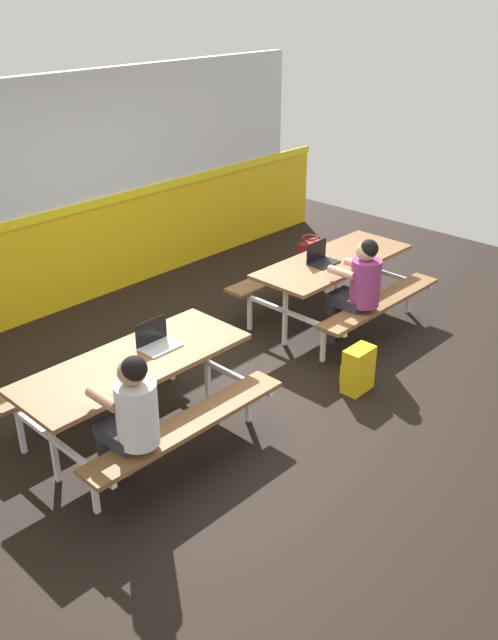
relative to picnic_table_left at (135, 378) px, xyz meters
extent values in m
cube|color=black|center=(1.43, 0.08, -0.59)|extent=(10.00, 10.00, 0.02)
cube|color=yellow|center=(1.43, 2.67, -0.03)|extent=(8.00, 0.12, 1.10)
cube|color=yellow|center=(1.43, 2.60, 0.57)|extent=(8.00, 0.03, 0.10)
cube|color=silver|center=(1.43, 2.67, 1.32)|extent=(6.72, 0.12, 1.40)
cube|color=brown|center=(0.00, 0.00, 0.14)|extent=(1.95, 0.77, 0.04)
cube|color=brown|center=(-0.01, -0.63, -0.15)|extent=(1.85, 0.30, 0.04)
cube|color=brown|center=(0.01, 0.63, -0.15)|extent=(1.85, 0.30, 0.04)
cube|color=white|center=(-0.79, 0.01, -0.23)|extent=(0.04, 0.04, 0.70)
cube|color=white|center=(-0.79, 0.01, -0.19)|extent=(0.06, 1.55, 0.04)
cube|color=white|center=(-0.80, -0.50, -0.37)|extent=(0.04, 0.04, 0.41)
cube|color=white|center=(-0.79, 0.52, -0.37)|extent=(0.04, 0.04, 0.41)
cube|color=white|center=(0.79, -0.01, -0.23)|extent=(0.04, 0.04, 0.70)
cube|color=white|center=(0.79, -0.01, -0.19)|extent=(0.06, 1.55, 0.04)
cube|color=white|center=(0.79, -0.52, -0.37)|extent=(0.04, 0.04, 0.41)
cube|color=white|center=(0.80, 0.50, -0.37)|extent=(0.04, 0.04, 0.41)
cube|color=brown|center=(2.86, 0.16, 0.14)|extent=(1.95, 0.77, 0.04)
cube|color=brown|center=(2.86, -0.48, -0.15)|extent=(1.85, 0.30, 0.04)
cube|color=brown|center=(2.87, 0.79, -0.15)|extent=(1.85, 0.30, 0.04)
cube|color=white|center=(2.07, 0.17, -0.23)|extent=(0.04, 0.04, 0.70)
cube|color=white|center=(2.07, 0.17, -0.19)|extent=(0.06, 1.55, 0.04)
cube|color=white|center=(2.07, -0.34, -0.37)|extent=(0.04, 0.04, 0.41)
cube|color=white|center=(2.08, 0.67, -0.37)|extent=(0.04, 0.04, 0.41)
cube|color=white|center=(3.65, 0.15, -0.23)|extent=(0.04, 0.04, 0.70)
cube|color=white|center=(3.65, 0.15, -0.19)|extent=(0.06, 1.55, 0.04)
cube|color=white|center=(3.65, -0.36, -0.37)|extent=(0.04, 0.04, 0.41)
cube|color=white|center=(3.66, 0.66, -0.37)|extent=(0.04, 0.04, 0.41)
cylinder|color=#2D2D38|center=(-0.55, -0.31, -0.35)|extent=(0.11, 0.11, 0.45)
cylinder|color=#2D2D38|center=(-0.37, -0.31, -0.35)|extent=(0.11, 0.11, 0.45)
cube|color=#2D2D38|center=(-0.46, -0.46, -0.07)|extent=(0.30, 0.38, 0.12)
cylinder|color=silver|center=(-0.47, -0.63, 0.17)|extent=(0.30, 0.30, 0.48)
cylinder|color=#A57A5B|center=(-0.60, -0.43, 0.27)|extent=(0.08, 0.30, 0.08)
cylinder|color=#A57A5B|center=(-0.32, -0.43, 0.27)|extent=(0.08, 0.30, 0.08)
sphere|color=#A57A5B|center=(-0.47, -0.61, 0.50)|extent=(0.20, 0.20, 0.20)
sphere|color=black|center=(-0.47, -0.64, 0.54)|extent=(0.18, 0.18, 0.18)
cylinder|color=#2D2D38|center=(2.45, -0.15, -0.35)|extent=(0.11, 0.11, 0.45)
cylinder|color=#2D2D38|center=(2.63, -0.15, -0.35)|extent=(0.11, 0.11, 0.45)
cube|color=#2D2D38|center=(2.54, -0.30, -0.07)|extent=(0.30, 0.38, 0.12)
cylinder|color=#8C3372|center=(2.54, -0.47, 0.17)|extent=(0.30, 0.30, 0.48)
cylinder|color=tan|center=(2.40, -0.27, 0.27)|extent=(0.08, 0.30, 0.08)
cylinder|color=tan|center=(2.68, -0.28, 0.27)|extent=(0.08, 0.30, 0.08)
sphere|color=tan|center=(2.54, -0.45, 0.50)|extent=(0.20, 0.20, 0.20)
sphere|color=black|center=(2.54, -0.48, 0.54)|extent=(0.18, 0.18, 0.18)
cube|color=silver|center=(0.27, 0.00, 0.17)|extent=(0.32, 0.22, 0.01)
cube|color=black|center=(0.27, 0.10, 0.28)|extent=(0.32, 0.01, 0.21)
cube|color=black|center=(2.68, 0.16, 0.17)|extent=(0.32, 0.22, 0.01)
cube|color=black|center=(2.68, 0.27, 0.28)|extent=(0.32, 0.01, 0.21)
cube|color=yellow|center=(1.86, -0.91, -0.36)|extent=(0.30, 0.18, 0.44)
cube|color=yellow|center=(1.86, -0.80, -0.42)|extent=(0.21, 0.04, 0.19)
cube|color=maroon|center=(3.95, 1.34, -0.40)|extent=(0.34, 0.14, 0.36)
torus|color=maroon|center=(3.95, 1.34, -0.16)|extent=(0.21, 0.21, 0.02)
camera|label=1|loc=(-2.84, -3.92, 2.88)|focal=38.55mm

